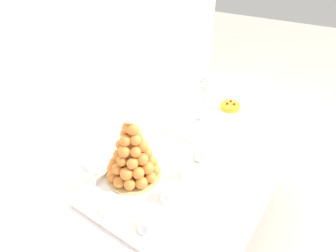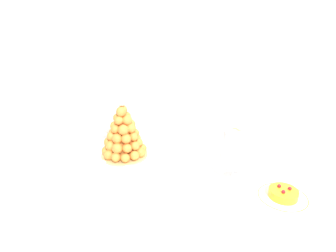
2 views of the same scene
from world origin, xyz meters
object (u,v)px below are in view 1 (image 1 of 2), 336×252
(dessert_cup_mid_left, at_px, (168,194))
(creme_brulee_ramekin, at_px, (109,206))
(croquembouche, at_px, (132,154))
(fruit_tart_plate, at_px, (230,107))
(dessert_cup_centre, at_px, (185,172))
(dessert_cup_mid_right, at_px, (202,154))
(dessert_cup_left, at_px, (146,223))
(wine_glass, at_px, (92,165))
(serving_tray, at_px, (155,177))
(macaron_goblet, at_px, (204,96))

(dessert_cup_mid_left, height_order, creme_brulee_ramekin, dessert_cup_mid_left)
(croquembouche, relative_size, fruit_tart_plate, 1.54)
(croquembouche, height_order, dessert_cup_centre, croquembouche)
(dessert_cup_mid_right, distance_m, creme_brulee_ramekin, 0.44)
(dessert_cup_left, xyz_separation_m, wine_glass, (0.04, 0.28, 0.08))
(croquembouche, relative_size, creme_brulee_ramekin, 3.61)
(creme_brulee_ramekin, relative_size, wine_glass, 0.52)
(serving_tray, relative_size, macaron_goblet, 2.37)
(dessert_cup_mid_right, xyz_separation_m, wine_glass, (-0.37, 0.26, 0.08))
(dessert_cup_mid_left, height_order, wine_glass, wine_glass)
(dessert_cup_mid_right, height_order, fruit_tart_plate, dessert_cup_mid_right)
(macaron_goblet, relative_size, wine_glass, 1.55)
(croquembouche, xyz_separation_m, wine_glass, (-0.13, 0.08, -0.01))
(serving_tray, bearing_deg, dessert_cup_centre, -54.12)
(dessert_cup_left, xyz_separation_m, creme_brulee_ramekin, (-0.01, 0.15, -0.01))
(fruit_tart_plate, bearing_deg, wine_glass, 167.85)
(croquembouche, distance_m, macaron_goblet, 0.52)
(serving_tray, distance_m, creme_brulee_ramekin, 0.22)
(dessert_cup_centre, xyz_separation_m, macaron_goblet, (0.41, 0.14, 0.12))
(dessert_cup_left, relative_size, dessert_cup_centre, 1.24)
(macaron_goblet, bearing_deg, dessert_cup_mid_right, -152.28)
(dessert_cup_mid_left, relative_size, fruit_tart_plate, 0.33)
(fruit_tart_plate, relative_size, wine_glass, 1.22)
(croquembouche, relative_size, dessert_cup_mid_right, 4.63)
(croquembouche, bearing_deg, dessert_cup_centre, -57.78)
(macaron_goblet, bearing_deg, serving_tray, -174.40)
(creme_brulee_ramekin, distance_m, fruit_tart_plate, 0.89)
(serving_tray, height_order, macaron_goblet, macaron_goblet)
(serving_tray, bearing_deg, fruit_tart_plate, -1.86)
(dessert_cup_left, height_order, dessert_cup_centre, dessert_cup_left)
(dessert_cup_left, height_order, creme_brulee_ramekin, dessert_cup_left)
(fruit_tart_plate, bearing_deg, dessert_cup_mid_right, -170.79)
(croquembouche, bearing_deg, dessert_cup_left, -131.21)
(fruit_tart_plate, bearing_deg, dessert_cup_centre, -172.93)
(dessert_cup_left, xyz_separation_m, fruit_tart_plate, (0.88, 0.10, -0.02))
(serving_tray, bearing_deg, croquembouche, 116.99)
(serving_tray, distance_m, croquembouche, 0.14)
(fruit_tart_plate, xyz_separation_m, wine_glass, (-0.84, 0.18, 0.10))
(dessert_cup_mid_left, height_order, macaron_goblet, macaron_goblet)
(dessert_cup_mid_left, bearing_deg, croquembouche, 82.17)
(dessert_cup_mid_right, bearing_deg, dessert_cup_mid_left, -177.80)
(dessert_cup_centre, xyz_separation_m, fruit_tart_plate, (0.61, 0.08, -0.02))
(croquembouche, bearing_deg, serving_tray, -63.01)
(croquembouche, bearing_deg, fruit_tart_plate, -7.70)
(croquembouche, bearing_deg, dessert_cup_mid_right, -35.38)
(dessert_cup_centre, height_order, fruit_tart_plate, dessert_cup_centre)
(creme_brulee_ramekin, height_order, fruit_tart_plate, fruit_tart_plate)
(croquembouche, distance_m, dessert_cup_mid_left, 0.20)
(dessert_cup_mid_left, relative_size, wine_glass, 0.40)
(croquembouche, distance_m, dessert_cup_left, 0.27)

